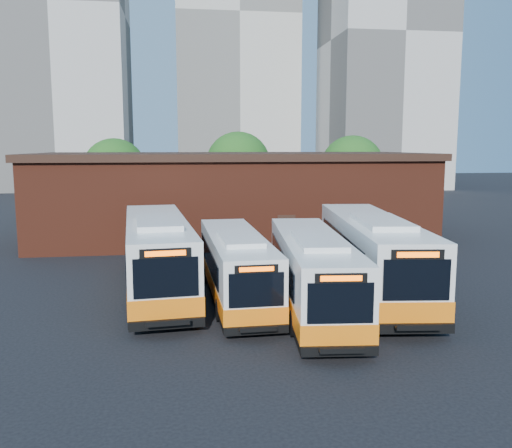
{
  "coord_description": "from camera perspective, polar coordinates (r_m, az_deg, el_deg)",
  "views": [
    {
      "loc": [
        -4.0,
        -20.83,
        6.93
      ],
      "look_at": [
        -0.29,
        5.2,
        3.12
      ],
      "focal_mm": 38.0,
      "sensor_mm": 36.0,
      "label": 1
    }
  ],
  "objects": [
    {
      "name": "bus_midwest",
      "position": [
        24.65,
        -2.13,
        -4.69
      ],
      "size": [
        2.69,
        11.55,
        3.13
      ],
      "rotation": [
        0.0,
        0.0,
        0.03
      ],
      "color": "white",
      "rests_on": "ground"
    },
    {
      "name": "depot_building",
      "position": [
        41.19,
        -2.52,
        3.11
      ],
      "size": [
        28.6,
        12.6,
        6.4
      ],
      "color": "#5E2516",
      "rests_on": "ground"
    },
    {
      "name": "ground",
      "position": [
        22.31,
        2.65,
        -9.87
      ],
      "size": [
        220.0,
        220.0,
        0.0
      ],
      "primitive_type": "plane",
      "color": "black"
    },
    {
      "name": "tree_west",
      "position": [
        53.22,
        -14.65,
        5.51
      ],
      "size": [
        6.0,
        6.0,
        7.65
      ],
      "color": "#382314",
      "rests_on": "ground"
    },
    {
      "name": "tower_left",
      "position": [
        96.84,
        -19.9,
        20.23
      ],
      "size": [
        20.0,
        18.0,
        56.2
      ],
      "color": "beige",
      "rests_on": "ground"
    },
    {
      "name": "bus_mideast",
      "position": [
        23.17,
        5.91,
        -5.32
      ],
      "size": [
        3.62,
        12.41,
        3.34
      ],
      "rotation": [
        0.0,
        0.0,
        -0.09
      ],
      "color": "white",
      "rests_on": "ground"
    },
    {
      "name": "bus_west",
      "position": [
        26.32,
        -10.34,
        -3.41
      ],
      "size": [
        3.93,
        13.71,
        3.69
      ],
      "rotation": [
        0.0,
        0.0,
        0.09
      ],
      "color": "white",
      "rests_on": "ground"
    },
    {
      "name": "tower_right",
      "position": [
        96.69,
        13.31,
        18.4
      ],
      "size": [
        18.0,
        18.0,
        49.2
      ],
      "color": "beige",
      "rests_on": "ground"
    },
    {
      "name": "bus_east",
      "position": [
        26.26,
        12.07,
        -3.43
      ],
      "size": [
        4.37,
        13.96,
        3.75
      ],
      "rotation": [
        0.0,
        0.0,
        -0.12
      ],
      "color": "white",
      "rests_on": "ground"
    },
    {
      "name": "transit_worker",
      "position": [
        18.92,
        9.56,
        -10.74
      ],
      "size": [
        0.53,
        0.67,
        1.63
      ],
      "primitive_type": "imported",
      "rotation": [
        0.0,
        0.0,
        1.83
      ],
      "color": "#111932",
      "rests_on": "ground"
    },
    {
      "name": "tree_east",
      "position": [
        54.58,
        10.09,
        5.9
      ],
      "size": [
        6.24,
        6.24,
        7.96
      ],
      "color": "#382314",
      "rests_on": "ground"
    },
    {
      "name": "tower_center",
      "position": [
        109.91,
        -2.33,
        20.53
      ],
      "size": [
        22.0,
        20.0,
        61.2
      ],
      "color": "beige",
      "rests_on": "ground"
    },
    {
      "name": "tree_mid",
      "position": [
        55.19,
        -1.88,
        6.31
      ],
      "size": [
        6.56,
        6.56,
        8.36
      ],
      "color": "#382314",
      "rests_on": "ground"
    }
  ]
}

